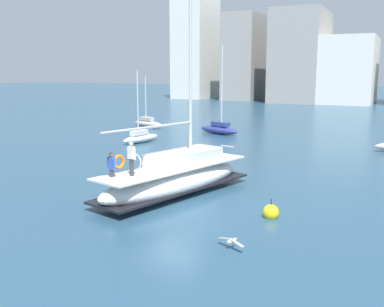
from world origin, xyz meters
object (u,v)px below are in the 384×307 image
moored_cutter_left (141,137)px  mooring_buoy (271,212)px  main_sailboat (176,177)px  moored_catamaran (219,128)px  moored_cutter_right (148,123)px  seagull (231,241)px

moored_cutter_left → mooring_buoy: 22.44m
mooring_buoy → main_sailboat: bearing=164.0°
main_sailboat → moored_cutter_left: (-10.79, 14.02, -0.42)m
moored_catamaran → mooring_buoy: moored_catamaran is taller
moored_cutter_left → moored_cutter_right: size_ratio=1.11×
moored_catamaran → moored_cutter_left: (-4.14, -8.19, -0.09)m
moored_cutter_right → seagull: 36.73m
moored_cutter_left → moored_cutter_right: (-5.43, 10.28, -0.01)m
moored_cutter_left → moored_catamaran: bearing=63.2°
moored_cutter_left → moored_cutter_right: 11.62m
moored_cutter_right → mooring_buoy: (21.59, -25.84, -0.27)m
main_sailboat → mooring_buoy: bearing=-16.0°
main_sailboat → moored_catamaran: main_sailboat is taller
moored_cutter_right → seagull: moored_cutter_right is taller
mooring_buoy → moored_catamaran: bearing=116.9°
moored_cutter_right → seagull: size_ratio=5.00×
moored_cutter_left → seagull: 25.26m
main_sailboat → mooring_buoy: main_sailboat is taller
main_sailboat → moored_catamaran: size_ratio=1.39×
moored_catamaran → moored_cutter_right: (-9.57, 2.09, -0.10)m
moored_cutter_left → seagull: size_ratio=5.54×
main_sailboat → mooring_buoy: (5.37, -1.54, -0.69)m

